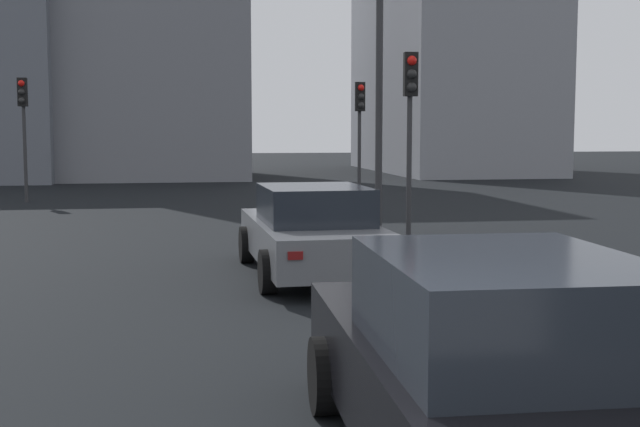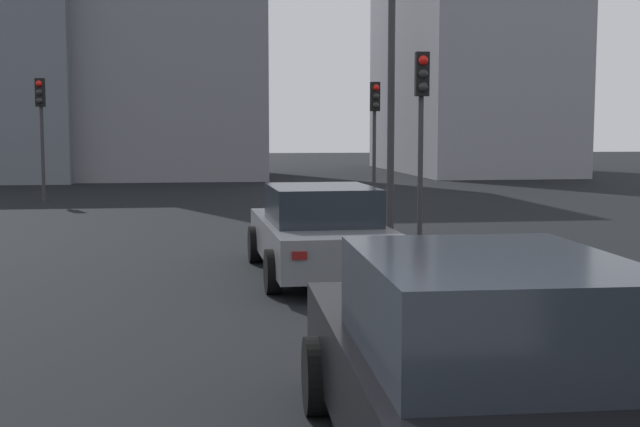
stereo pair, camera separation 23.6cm
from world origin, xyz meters
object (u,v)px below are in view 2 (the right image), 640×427
car_black_left_second (481,375)px  traffic_light_near_left (41,113)px  traffic_light_near_right (422,106)px  traffic_light_far_left (375,116)px  car_grey_left_lead (319,232)px

car_black_left_second → traffic_light_near_left: bearing=18.5°
traffic_light_near_left → traffic_light_near_right: size_ratio=1.01×
traffic_light_near_left → traffic_light_near_right: traffic_light_near_left is taller
car_black_left_second → traffic_light_near_left: 23.88m
car_black_left_second → traffic_light_near_left: (22.76, 6.89, 2.10)m
traffic_light_near_right → traffic_light_far_left: bearing=178.2°
car_grey_left_lead → car_black_left_second: size_ratio=0.98×
car_black_left_second → traffic_light_near_right: traffic_light_near_right is taller
traffic_light_near_left → traffic_light_far_left: bearing=82.8°
traffic_light_far_left → traffic_light_near_right: bearing=-8.8°
car_black_left_second → traffic_light_near_left: size_ratio=1.21×
traffic_light_near_left → car_black_left_second: bearing=21.4°
car_grey_left_lead → traffic_light_near_left: size_ratio=1.19×
traffic_light_near_right → car_grey_left_lead: bearing=-31.1°
car_grey_left_lead → traffic_light_near_left: 16.46m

